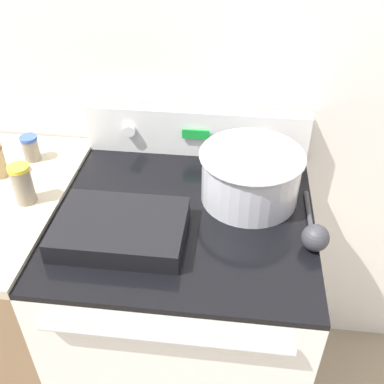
# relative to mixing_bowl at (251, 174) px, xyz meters

# --- Properties ---
(kitchen_wall) EXTENTS (8.00, 0.05, 2.50)m
(kitchen_wall) POSITION_rel_mixing_bowl_xyz_m (-0.18, 0.30, 0.23)
(kitchen_wall) COLOR silver
(kitchen_wall) RESTS_ON ground_plane
(stove_range) EXTENTS (0.73, 0.73, 0.93)m
(stove_range) POSITION_rel_mixing_bowl_xyz_m (-0.18, -0.09, -0.55)
(stove_range) COLOR white
(stove_range) RESTS_ON ground_plane
(control_panel) EXTENTS (0.73, 0.07, 0.16)m
(control_panel) POSITION_rel_mixing_bowl_xyz_m (-0.18, 0.24, -0.01)
(control_panel) COLOR white
(control_panel) RESTS_ON stove_range
(side_counter) EXTENTS (0.50, 0.70, 0.95)m
(side_counter) POSITION_rel_mixing_bowl_xyz_m (-0.80, -0.09, -0.55)
(side_counter) COLOR #896B4C
(side_counter) RESTS_ON ground_plane
(mixing_bowl) EXTENTS (0.30, 0.30, 0.16)m
(mixing_bowl) POSITION_rel_mixing_bowl_xyz_m (0.00, 0.00, 0.00)
(mixing_bowl) COLOR silver
(mixing_bowl) RESTS_ON stove_range
(casserole_dish) EXTENTS (0.34, 0.24, 0.06)m
(casserole_dish) POSITION_rel_mixing_bowl_xyz_m (-0.33, -0.21, -0.05)
(casserole_dish) COLOR black
(casserole_dish) RESTS_ON stove_range
(ladle) EXTENTS (0.07, 0.27, 0.07)m
(ladle) POSITION_rel_mixing_bowl_xyz_m (0.17, -0.18, -0.05)
(ladle) COLOR #333338
(ladle) RESTS_ON stove_range
(spice_jar_yellow_cap) EXTENTS (0.06, 0.06, 0.12)m
(spice_jar_yellow_cap) POSITION_rel_mixing_bowl_xyz_m (-0.64, -0.11, -0.01)
(spice_jar_yellow_cap) COLOR gray
(spice_jar_yellow_cap) RESTS_ON side_counter
(spice_jar_blue_cap) EXTENTS (0.06, 0.06, 0.08)m
(spice_jar_blue_cap) POSITION_rel_mixing_bowl_xyz_m (-0.71, 0.11, -0.03)
(spice_jar_blue_cap) COLOR gray
(spice_jar_blue_cap) RESTS_ON side_counter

